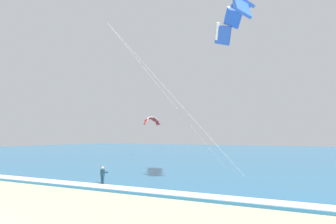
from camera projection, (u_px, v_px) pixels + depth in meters
name	position (u px, v px, depth m)	size (l,w,h in m)	color
sea	(263.00, 153.00, 77.04)	(200.00, 120.00, 0.20)	teal
surf_foam	(108.00, 187.00, 25.27)	(200.00, 1.64, 0.04)	white
surfboard	(102.00, 186.00, 26.74)	(0.69, 1.46, 0.09)	yellow
kitesurfer	(103.00, 175.00, 26.82)	(0.58, 0.58, 1.69)	#143347
kite_primary	(235.00, 14.00, 28.36)	(12.27, 8.97, 15.25)	blue
kite_distant	(151.00, 120.00, 66.74)	(1.76, 4.91, 1.79)	red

